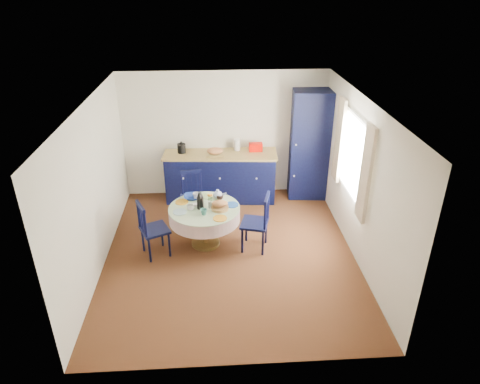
{
  "coord_description": "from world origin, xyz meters",
  "views": [
    {
      "loc": [
        -0.21,
        -5.78,
        4.08
      ],
      "look_at": [
        0.17,
        0.2,
        1.02
      ],
      "focal_mm": 32.0,
      "sensor_mm": 36.0,
      "label": 1
    }
  ],
  "objects_px": {
    "pantry_cabinet": "(310,145)",
    "mug_b": "(204,212)",
    "dining_table": "(205,214)",
    "chair_left": "(152,229)",
    "chair_right": "(257,222)",
    "mug_c": "(220,197)",
    "kitchen_counter": "(221,175)",
    "mug_d": "(196,196)",
    "chair_far": "(192,196)",
    "mug_a": "(190,208)",
    "cobalt_bowl": "(192,197)"
  },
  "relations": [
    {
      "from": "kitchen_counter",
      "to": "mug_c",
      "type": "distance_m",
      "value": 1.42
    },
    {
      "from": "kitchen_counter",
      "to": "cobalt_bowl",
      "type": "relative_size",
      "value": 8.17
    },
    {
      "from": "chair_right",
      "to": "dining_table",
      "type": "bearing_deg",
      "value": -86.75
    },
    {
      "from": "pantry_cabinet",
      "to": "mug_a",
      "type": "xyz_separation_m",
      "value": [
        -2.28,
        -1.76,
        -0.34
      ]
    },
    {
      "from": "chair_far",
      "to": "cobalt_bowl",
      "type": "distance_m",
      "value": 0.57
    },
    {
      "from": "mug_a",
      "to": "mug_d",
      "type": "distance_m",
      "value": 0.4
    },
    {
      "from": "chair_far",
      "to": "chair_right",
      "type": "height_order",
      "value": "chair_right"
    },
    {
      "from": "mug_c",
      "to": "dining_table",
      "type": "bearing_deg",
      "value": -133.79
    },
    {
      "from": "chair_left",
      "to": "cobalt_bowl",
      "type": "height_order",
      "value": "chair_left"
    },
    {
      "from": "dining_table",
      "to": "pantry_cabinet",
      "type": "bearing_deg",
      "value": 39.56
    },
    {
      "from": "chair_left",
      "to": "mug_d",
      "type": "xyz_separation_m",
      "value": [
        0.69,
        0.58,
        0.26
      ]
    },
    {
      "from": "pantry_cabinet",
      "to": "mug_c",
      "type": "distance_m",
      "value": 2.33
    },
    {
      "from": "cobalt_bowl",
      "to": "chair_left",
      "type": "bearing_deg",
      "value": -137.59
    },
    {
      "from": "chair_right",
      "to": "mug_c",
      "type": "bearing_deg",
      "value": -111.51
    },
    {
      "from": "pantry_cabinet",
      "to": "mug_b",
      "type": "xyz_separation_m",
      "value": [
        -2.06,
        -1.93,
        -0.33
      ]
    },
    {
      "from": "chair_far",
      "to": "mug_d",
      "type": "relative_size",
      "value": 8.73
    },
    {
      "from": "chair_right",
      "to": "mug_b",
      "type": "height_order",
      "value": "chair_right"
    },
    {
      "from": "dining_table",
      "to": "chair_left",
      "type": "relative_size",
      "value": 1.21
    },
    {
      "from": "dining_table",
      "to": "chair_far",
      "type": "height_order",
      "value": "dining_table"
    },
    {
      "from": "kitchen_counter",
      "to": "mug_d",
      "type": "height_order",
      "value": "kitchen_counter"
    },
    {
      "from": "cobalt_bowl",
      "to": "kitchen_counter",
      "type": "bearing_deg",
      "value": 69.27
    },
    {
      "from": "chair_left",
      "to": "mug_c",
      "type": "relative_size",
      "value": 8.74
    },
    {
      "from": "cobalt_bowl",
      "to": "mug_b",
      "type": "bearing_deg",
      "value": -69.68
    },
    {
      "from": "dining_table",
      "to": "chair_left",
      "type": "height_order",
      "value": "dining_table"
    },
    {
      "from": "mug_b",
      "to": "kitchen_counter",
      "type": "bearing_deg",
      "value": 80.84
    },
    {
      "from": "mug_c",
      "to": "mug_b",
      "type": "bearing_deg",
      "value": -118.07
    },
    {
      "from": "chair_far",
      "to": "mug_c",
      "type": "distance_m",
      "value": 0.8
    },
    {
      "from": "pantry_cabinet",
      "to": "chair_left",
      "type": "height_order",
      "value": "pantry_cabinet"
    },
    {
      "from": "dining_table",
      "to": "mug_c",
      "type": "relative_size",
      "value": 10.58
    },
    {
      "from": "mug_b",
      "to": "mug_c",
      "type": "bearing_deg",
      "value": 61.93
    },
    {
      "from": "mug_b",
      "to": "mug_d",
      "type": "height_order",
      "value": "same"
    },
    {
      "from": "chair_far",
      "to": "kitchen_counter",
      "type": "bearing_deg",
      "value": 51.88
    },
    {
      "from": "mug_b",
      "to": "mug_c",
      "type": "relative_size",
      "value": 0.98
    },
    {
      "from": "kitchen_counter",
      "to": "chair_left",
      "type": "distance_m",
      "value": 2.22
    },
    {
      "from": "chair_right",
      "to": "mug_b",
      "type": "relative_size",
      "value": 9.16
    },
    {
      "from": "mug_b",
      "to": "mug_d",
      "type": "distance_m",
      "value": 0.58
    },
    {
      "from": "kitchen_counter",
      "to": "chair_right",
      "type": "relative_size",
      "value": 2.26
    },
    {
      "from": "pantry_cabinet",
      "to": "dining_table",
      "type": "relative_size",
      "value": 1.87
    },
    {
      "from": "chair_right",
      "to": "chair_left",
      "type": "bearing_deg",
      "value": -72.27
    },
    {
      "from": "mug_b",
      "to": "cobalt_bowl",
      "type": "height_order",
      "value": "mug_b"
    },
    {
      "from": "mug_d",
      "to": "dining_table",
      "type": "bearing_deg",
      "value": -65.8
    },
    {
      "from": "mug_c",
      "to": "cobalt_bowl",
      "type": "xyz_separation_m",
      "value": [
        -0.47,
        0.05,
        -0.01
      ]
    },
    {
      "from": "mug_d",
      "to": "kitchen_counter",
      "type": "bearing_deg",
      "value": 71.57
    },
    {
      "from": "chair_far",
      "to": "mug_d",
      "type": "distance_m",
      "value": 0.58
    },
    {
      "from": "chair_left",
      "to": "mug_b",
      "type": "xyz_separation_m",
      "value": [
        0.83,
        0.02,
        0.26
      ]
    },
    {
      "from": "pantry_cabinet",
      "to": "mug_d",
      "type": "relative_size",
      "value": 20.07
    },
    {
      "from": "pantry_cabinet",
      "to": "mug_b",
      "type": "relative_size",
      "value": 20.11
    },
    {
      "from": "dining_table",
      "to": "cobalt_bowl",
      "type": "xyz_separation_m",
      "value": [
        -0.21,
        0.32,
        0.15
      ]
    },
    {
      "from": "kitchen_counter",
      "to": "chair_right",
      "type": "distance_m",
      "value": 1.91
    },
    {
      "from": "chair_far",
      "to": "mug_d",
      "type": "height_order",
      "value": "chair_far"
    }
  ]
}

